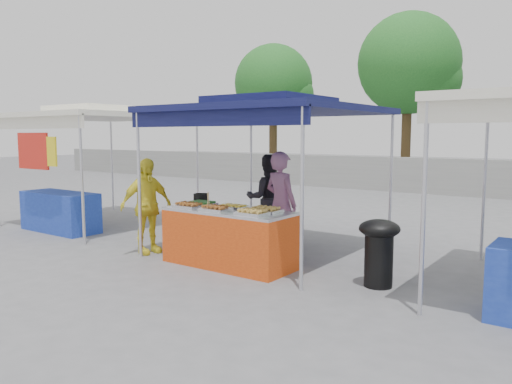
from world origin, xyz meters
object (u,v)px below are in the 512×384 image
Objects in this scene: vendor_woman at (281,204)px; customer_person at (146,206)px; vendor_table at (229,238)px; wok_burner at (379,247)px; cooking_pot at (201,198)px; helper_man at (268,198)px.

customer_person is at bearing 41.94° from vendor_woman.
customer_person is at bearing -174.14° from vendor_table.
wok_burner is 2.06m from vendor_woman.
vendor_woman reaches higher than cooking_pot.
vendor_woman is (1.17, 0.61, -0.07)m from cooking_pot.
vendor_woman is (0.30, 0.97, 0.42)m from vendor_table.
cooking_pot is 0.92m from customer_person.
vendor_table is 1.66m from customer_person.
helper_man is (0.37, 1.39, -0.12)m from cooking_pot.
wok_burner is 0.56× the size of customer_person.
helper_man is (-2.72, 1.42, 0.28)m from wok_burner.
vendor_woman is 2.22m from customer_person.
helper_man is at bearing 75.05° from cooking_pot.
wok_burner is 0.52× the size of vendor_woman.
customer_person is at bearing -145.08° from cooking_pot.
wok_burner is 0.55× the size of helper_man.
wok_burner is at bearing 112.49° from helper_man.
vendor_woman reaches higher than vendor_table.
vendor_table is 1.06m from cooking_pot.
cooking_pot is at bearing 35.12° from helper_man.
vendor_table is 1.18× the size of vendor_woman.
wok_burner is (2.23, 0.32, 0.10)m from vendor_table.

